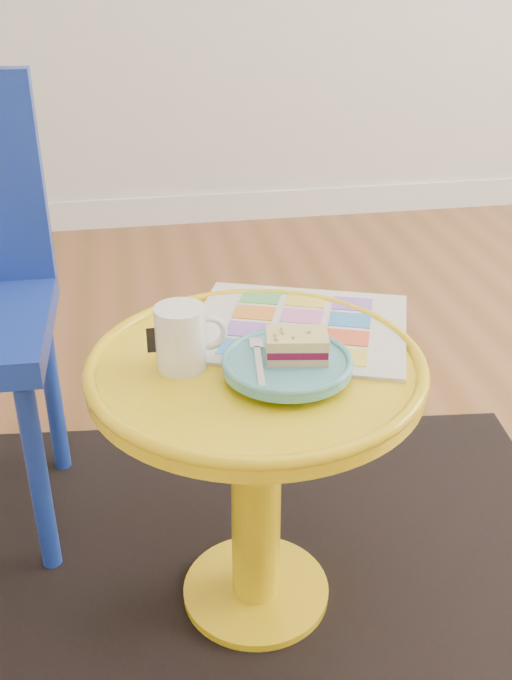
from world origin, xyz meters
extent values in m
cube|color=white|center=(0.00, 1.99, 0.06)|extent=(4.00, 0.02, 0.12)
cube|color=black|center=(-0.78, -0.10, 0.00)|extent=(1.40, 1.22, 0.01)
cylinder|color=yellow|center=(-0.78, -0.10, 0.01)|extent=(0.27, 0.27, 0.02)
cylinder|color=yellow|center=(-0.78, -0.10, 0.25)|extent=(0.09, 0.09, 0.45)
cylinder|color=yellow|center=(-0.78, -0.10, 0.48)|extent=(0.52, 0.52, 0.03)
cylinder|color=#173098|center=(-1.15, 0.04, 0.20)|extent=(0.04, 0.04, 0.41)
cylinder|color=#173098|center=(-1.14, 0.35, 0.20)|extent=(0.04, 0.04, 0.41)
cube|color=silver|center=(-0.68, 0.00, 0.50)|extent=(0.43, 0.40, 0.01)
cylinder|color=white|center=(-0.89, -0.09, 0.55)|extent=(0.08, 0.08, 0.10)
torus|color=white|center=(-0.85, -0.09, 0.55)|extent=(0.06, 0.01, 0.06)
cylinder|color=#D1B78C|center=(-0.89, -0.09, 0.59)|extent=(0.07, 0.07, 0.01)
cylinder|color=#4F9FA8|center=(-0.74, -0.15, 0.51)|extent=(0.08, 0.08, 0.01)
cylinder|color=#4F9FA8|center=(-0.74, -0.15, 0.52)|extent=(0.19, 0.19, 0.02)
cube|color=#D3BC8C|center=(-0.72, -0.14, 0.53)|extent=(0.10, 0.07, 0.01)
cube|color=maroon|center=(-0.72, -0.14, 0.54)|extent=(0.10, 0.07, 0.01)
cube|color=#EADB8C|center=(-0.72, -0.14, 0.56)|extent=(0.10, 0.07, 0.02)
cube|color=silver|center=(-0.78, -0.16, 0.53)|extent=(0.02, 0.12, 0.00)
cube|color=silver|center=(-0.77, -0.09, 0.53)|extent=(0.02, 0.03, 0.00)
camera|label=1|loc=(-0.95, -1.10, 1.08)|focal=40.00mm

